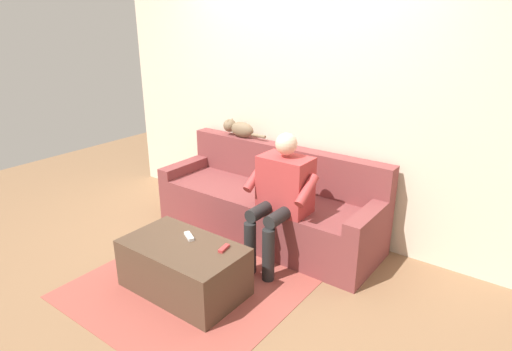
{
  "coord_description": "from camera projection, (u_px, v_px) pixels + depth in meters",
  "views": [
    {
      "loc": [
        -2.12,
        2.95,
        1.99
      ],
      "look_at": [
        0.0,
        0.09,
        0.67
      ],
      "focal_mm": 30.27,
      "sensor_mm": 36.0,
      "label": 1
    }
  ],
  "objects": [
    {
      "name": "remote_red",
      "position": [
        224.0,
        248.0,
        3.13
      ],
      "size": [
        0.06,
        0.12,
        0.02
      ],
      "primitive_type": "cube",
      "rotation": [
        0.0,
        0.0,
        1.75
      ],
      "color": "#B73333",
      "rests_on": "coffee_table"
    },
    {
      "name": "remote_white",
      "position": [
        189.0,
        236.0,
        3.3
      ],
      "size": [
        0.14,
        0.1,
        0.02
      ],
      "primitive_type": "cube",
      "rotation": [
        0.0,
        0.0,
        5.8
      ],
      "color": "white",
      "rests_on": "coffee_table"
    },
    {
      "name": "person_solo_seated",
      "position": [
        281.0,
        192.0,
        3.52
      ],
      "size": [
        0.57,
        0.55,
        1.12
      ],
      "color": "#B23838",
      "rests_on": "ground"
    },
    {
      "name": "floor_rug",
      "position": [
        197.0,
        281.0,
        3.44
      ],
      "size": [
        1.61,
        1.72,
        0.01
      ],
      "primitive_type": "cube",
      "color": "#9E473D",
      "rests_on": "ground"
    },
    {
      "name": "cat_on_backrest",
      "position": [
        238.0,
        128.0,
        4.37
      ],
      "size": [
        0.51,
        0.13,
        0.17
      ],
      "color": "#756047",
      "rests_on": "couch"
    },
    {
      "name": "back_wall",
      "position": [
        295.0,
        99.0,
        4.06
      ],
      "size": [
        4.33,
        0.06,
        2.51
      ],
      "primitive_type": "cube",
      "color": "beige",
      "rests_on": "ground"
    },
    {
      "name": "coffee_table",
      "position": [
        184.0,
        267.0,
        3.27
      ],
      "size": [
        0.93,
        0.54,
        0.39
      ],
      "color": "#4C3828",
      "rests_on": "ground"
    },
    {
      "name": "couch",
      "position": [
        269.0,
        206.0,
        4.08
      ],
      "size": [
        2.16,
        0.73,
        0.83
      ],
      "color": "brown",
      "rests_on": "ground"
    },
    {
      "name": "ground_plane",
      "position": [
        220.0,
        266.0,
        3.65
      ],
      "size": [
        8.0,
        8.0,
        0.0
      ],
      "primitive_type": "plane",
      "color": "#846042"
    }
  ]
}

